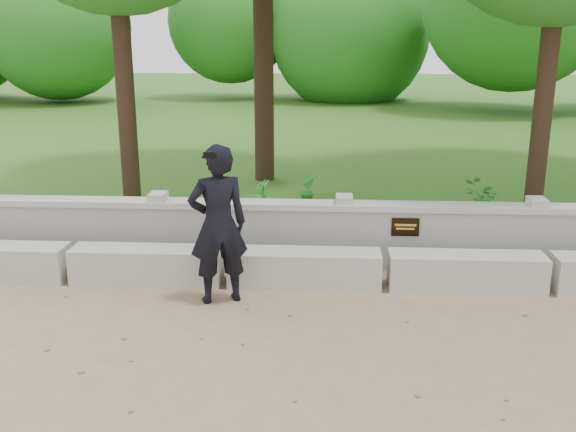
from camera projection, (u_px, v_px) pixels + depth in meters
name	position (u px, v px, depth m)	size (l,w,h in m)	color
ground	(401.00, 360.00, 6.19)	(80.00, 80.00, 0.00)	#927759
lawn	(351.00, 135.00, 19.62)	(40.00, 22.00, 0.25)	#2C5716
concrete_bench	(385.00, 270.00, 7.96)	(11.90, 0.45, 0.45)	#A5A39C
parapet_wall	(381.00, 235.00, 8.57)	(12.50, 0.35, 0.90)	#9B9993
man_main	(218.00, 225.00, 7.36)	(0.80, 0.74, 1.88)	black
shrub_a	(262.00, 214.00, 9.32)	(0.30, 0.20, 0.57)	#2E892E
shrub_b	(307.00, 190.00, 10.87)	(0.29, 0.23, 0.52)	#2E892E
shrub_c	(483.00, 200.00, 10.03)	(0.55, 0.48, 0.61)	#2E892E
shrub_d	(263.00, 196.00, 10.47)	(0.30, 0.27, 0.53)	#2E892E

